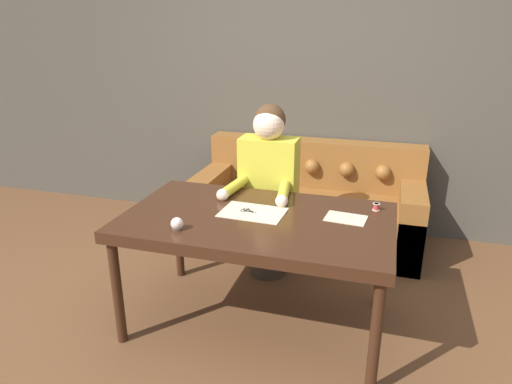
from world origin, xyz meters
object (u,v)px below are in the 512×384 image
Objects in this scene: couch at (308,207)px; scissors at (250,212)px; person at (268,191)px; thread_spool at (376,207)px; dining_table at (257,227)px; pin_cushion at (177,224)px.

couch is 1.34m from scissors.
person is 0.84m from thread_spool.
dining_table is at bearing -40.50° from scissors.
scissors is 0.48m from pin_cushion.
thread_spool is (0.73, 0.25, 0.02)m from scissors.
thread_spool is (0.59, -1.01, 0.46)m from couch.
scissors is (0.04, -0.58, 0.07)m from person.
person is at bearing 73.74° from pin_cushion.
couch reaches higher than thread_spool.
person reaches higher than dining_table.
person reaches higher than thread_spool.
couch is 1.46× the size of person.
pin_cushion is at bearing -106.26° from person.
thread_spool is (0.77, -0.33, 0.09)m from person.
pin_cushion reaches higher than thread_spool.
person is at bearing 99.17° from dining_table.
scissors is (-0.14, -1.26, 0.44)m from couch.
dining_table is 8.05× the size of scissors.
couch is at bearing 75.18° from person.
thread_spool is 0.63× the size of pin_cushion.
dining_table is at bearing -155.86° from thread_spool.
thread_spool is at bearing -22.89° from person.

